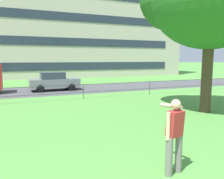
{
  "coord_description": "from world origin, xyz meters",
  "views": [
    {
      "loc": [
        -1.34,
        -1.31,
        2.61
      ],
      "look_at": [
        2.46,
        7.84,
        1.27
      ],
      "focal_mm": 36.18,
      "sensor_mm": 36.0,
      "label": 1
    }
  ],
  "objects": [
    {
      "name": "person_thrower",
      "position": [
        1.82,
        2.67,
        0.94
      ],
      "size": [
        0.5,
        0.82,
        1.74
      ],
      "color": "slate",
      "rests_on": "ground"
    },
    {
      "name": "street_strip",
      "position": [
        0.0,
        18.16,
        0.0
      ],
      "size": [
        80.0,
        6.43,
        0.01
      ],
      "primitive_type": "cube",
      "color": "#4C4C51",
      "rests_on": "ground"
    },
    {
      "name": "car_grey_left",
      "position": [
        1.38,
        17.89,
        0.78
      ],
      "size": [
        4.03,
        1.87,
        1.54
      ],
      "color": "slate",
      "rests_on": "ground"
    },
    {
      "name": "apartment_building_background",
      "position": [
        5.48,
        36.32,
        10.0
      ],
      "size": [
        36.28,
        14.26,
        19.98
      ],
      "color": "beige",
      "rests_on": "ground"
    },
    {
      "name": "park_fence",
      "position": [
        0.0,
        13.03,
        0.68
      ],
      "size": [
        35.79,
        0.04,
        1.0
      ],
      "color": "#333833",
      "rests_on": "ground"
    }
  ]
}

